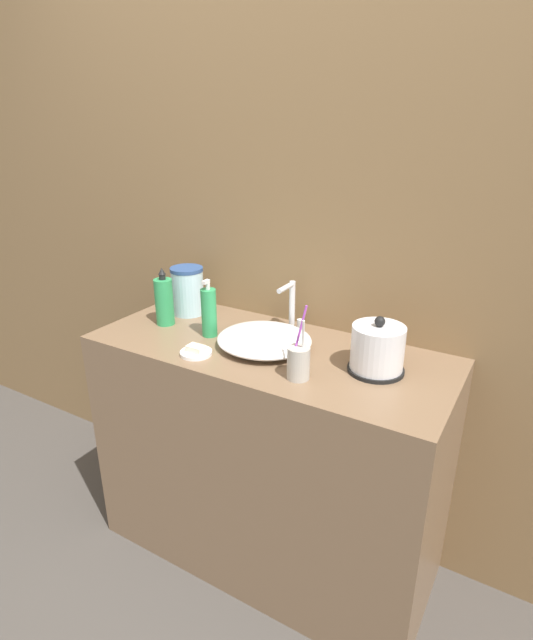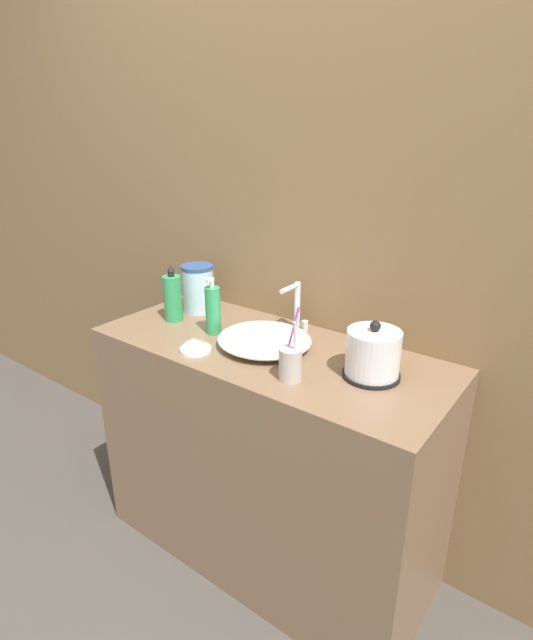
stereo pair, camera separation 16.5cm
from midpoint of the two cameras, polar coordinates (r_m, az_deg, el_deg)
ground_plane at (r=2.08m, az=-6.71°, el=-28.90°), size 12.00×12.00×0.00m
wall_back at (r=1.80m, az=2.08°, el=12.12°), size 6.00×0.04×2.60m
vanity_counter at (r=1.92m, az=-2.46°, el=-15.34°), size 1.24×0.52×0.89m
sink_basin at (r=1.68m, az=-3.08°, el=-2.29°), size 0.32×0.30×0.06m
faucet at (r=1.80m, az=0.32°, el=1.76°), size 0.06×0.11×0.18m
electric_kettle at (r=1.52m, az=9.54°, el=-3.56°), size 0.17×0.17×0.18m
toothbrush_cup at (r=1.47m, az=0.47°, el=-4.92°), size 0.07×0.07×0.23m
lotion_bottle at (r=1.77m, az=-9.26°, el=0.83°), size 0.05×0.05×0.21m
shampoo_bottle at (r=1.91m, az=-14.06°, el=2.08°), size 0.07×0.07×0.22m
soap_dish at (r=1.66m, az=-10.90°, el=-3.64°), size 0.10×0.10×0.03m
water_pitcher at (r=1.99m, az=-11.35°, el=3.27°), size 0.13×0.13×0.19m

